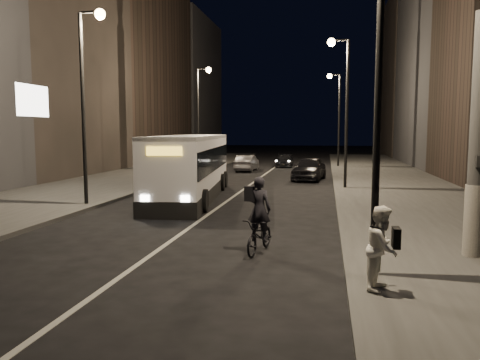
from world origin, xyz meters
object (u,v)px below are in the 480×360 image
at_px(cyclist_on_bicycle, 260,228).
at_px(car_far, 285,161).
at_px(streetlight_right_near, 367,32).
at_px(pedestrian_woman, 382,248).
at_px(car_near, 309,168).
at_px(car_mid, 247,163).
at_px(utility_pole, 477,161).
at_px(streetlight_left_far, 201,105).
at_px(streetlight_right_mid, 342,93).
at_px(city_bus, 191,164).
at_px(streetlight_right_far, 336,107).
at_px(streetlight_left_near, 88,81).

bearing_deg(cyclist_on_bicycle, car_far, 104.59).
xyz_separation_m(streetlight_right_near, pedestrian_woman, (0.33, -1.00, -4.36)).
height_order(car_near, car_far, car_near).
bearing_deg(car_mid, utility_pole, 113.44).
bearing_deg(cyclist_on_bicycle, streetlight_left_far, 119.49).
distance_m(streetlight_left_far, car_near, 11.05).
relative_size(streetlight_right_near, streetlight_right_mid, 1.00).
distance_m(streetlight_right_near, car_near, 21.66).
bearing_deg(cyclist_on_bicycle, car_mid, 111.21).
distance_m(city_bus, car_near, 10.96).
height_order(utility_pole, car_near, utility_pole).
bearing_deg(car_far, car_mid, -118.62).
xyz_separation_m(pedestrian_woman, car_near, (-2.22, 22.08, -0.22)).
bearing_deg(streetlight_right_mid, city_bus, -148.79).
bearing_deg(car_far, streetlight_right_near, -84.19).
bearing_deg(city_bus, car_near, 53.82).
relative_size(streetlight_left_far, pedestrian_woman, 4.84).
relative_size(streetlight_right_mid, car_far, 2.11).
xyz_separation_m(utility_pole, car_mid, (-10.02, 25.16, -1.92)).
relative_size(streetlight_right_far, pedestrian_woman, 4.84).
distance_m(utility_pole, car_mid, 27.15).
distance_m(utility_pole, pedestrian_woman, 4.23).
xyz_separation_m(streetlight_left_near, car_mid, (3.51, 19.16, -4.71)).
bearing_deg(utility_pole, pedestrian_woman, -130.25).
relative_size(streetlight_right_near, streetlight_right_far, 1.00).
height_order(cyclist_on_bicycle, car_near, cyclist_on_bicycle).
relative_size(car_near, car_far, 1.18).
xyz_separation_m(streetlight_right_far, streetlight_left_near, (-10.66, -24.00, 0.00)).
distance_m(streetlight_left_near, streetlight_left_far, 18.00).
relative_size(streetlight_right_far, car_mid, 2.06).
distance_m(cyclist_on_bicycle, car_mid, 25.70).
height_order(streetlight_right_mid, car_far, streetlight_right_mid).
bearing_deg(streetlight_right_far, streetlight_left_far, -150.64).
relative_size(utility_pole, city_bus, 0.52).
distance_m(streetlight_left_far, car_mid, 5.99).
bearing_deg(streetlight_left_far, streetlight_left_near, -90.00).
distance_m(streetlight_left_near, car_far, 25.64).
bearing_deg(streetlight_left_near, utility_pole, -23.92).
bearing_deg(city_bus, streetlight_right_mid, 24.63).
relative_size(streetlight_right_far, car_far, 2.11).
height_order(streetlight_right_near, cyclist_on_bicycle, streetlight_right_near).
distance_m(streetlight_right_far, car_far, 6.61).
bearing_deg(car_far, streetlight_right_mid, -76.73).
xyz_separation_m(streetlight_left_near, car_far, (6.13, 24.43, -4.80)).
bearing_deg(streetlight_right_far, car_far, 174.62).
bearing_deg(utility_pole, car_near, 104.01).
distance_m(streetlight_right_far, streetlight_left_near, 26.26).
height_order(streetlight_right_far, city_bus, streetlight_right_far).
xyz_separation_m(streetlight_right_mid, car_mid, (-7.15, 11.16, -4.71)).
bearing_deg(streetlight_right_far, city_bus, -109.65).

